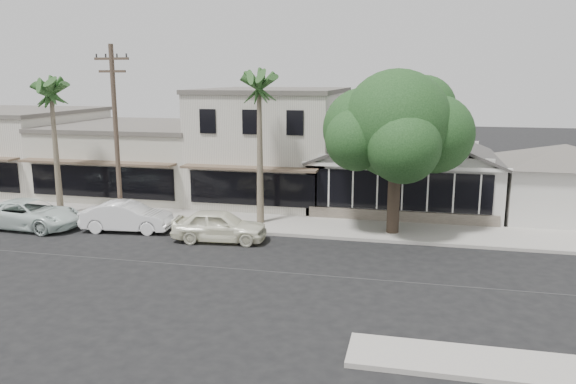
% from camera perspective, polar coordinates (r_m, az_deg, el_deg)
% --- Properties ---
extents(ground, '(140.00, 140.00, 0.00)m').
position_cam_1_polar(ground, '(22.12, -2.47, -8.04)').
color(ground, black).
rests_on(ground, ground).
extents(sidewalk_north, '(90.00, 3.50, 0.15)m').
position_cam_1_polar(sidewalk_north, '(30.95, -13.53, -2.47)').
color(sidewalk_north, '#9E9991').
rests_on(sidewalk_north, ground).
extents(corner_shop, '(10.40, 8.60, 5.10)m').
position_cam_1_polar(corner_shop, '(32.91, 11.79, 2.95)').
color(corner_shop, silver).
rests_on(corner_shop, ground).
extents(side_cottage, '(6.00, 6.00, 3.00)m').
position_cam_1_polar(side_cottage, '(33.03, 26.02, 0.07)').
color(side_cottage, silver).
rests_on(side_cottage, ground).
extents(row_building_near, '(8.00, 10.00, 6.50)m').
position_cam_1_polar(row_building_near, '(34.90, -1.41, 4.73)').
color(row_building_near, beige).
rests_on(row_building_near, ground).
extents(row_building_midnear, '(10.00, 10.00, 4.20)m').
position_cam_1_polar(row_building_midnear, '(38.27, -14.60, 3.23)').
color(row_building_midnear, beige).
rests_on(row_building_midnear, ground).
extents(row_building_midfar, '(11.00, 10.00, 5.00)m').
position_cam_1_polar(row_building_midfar, '(44.04, -26.88, 3.93)').
color(row_building_midfar, beige).
rests_on(row_building_midfar, ground).
extents(utility_pole, '(1.80, 0.24, 9.00)m').
position_cam_1_polar(utility_pole, '(29.29, -17.08, 5.92)').
color(utility_pole, brown).
rests_on(utility_pole, ground).
extents(car_0, '(4.48, 2.13, 1.48)m').
position_cam_1_polar(car_0, '(26.00, -6.97, -3.40)').
color(car_0, white).
rests_on(car_0, ground).
extents(car_1, '(4.53, 2.01, 1.45)m').
position_cam_1_polar(car_1, '(28.58, -16.03, -2.43)').
color(car_1, white).
rests_on(car_1, ground).
extents(car_2, '(5.31, 2.63, 1.45)m').
position_cam_1_polar(car_2, '(30.81, -24.76, -2.05)').
color(car_2, silver).
rests_on(car_2, ground).
extents(shade_tree, '(7.06, 6.38, 7.83)m').
position_cam_1_polar(shade_tree, '(26.72, 10.84, 6.51)').
color(shade_tree, '#3F3426').
rests_on(shade_tree, ground).
extents(palm_east, '(3.28, 3.28, 8.15)m').
position_cam_1_polar(palm_east, '(27.79, -2.95, 10.65)').
color(palm_east, '#726651').
rests_on(palm_east, ground).
extents(palm_mid, '(2.93, 2.93, 7.78)m').
position_cam_1_polar(palm_mid, '(32.16, -22.96, 9.33)').
color(palm_mid, '#726651').
rests_on(palm_mid, ground).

